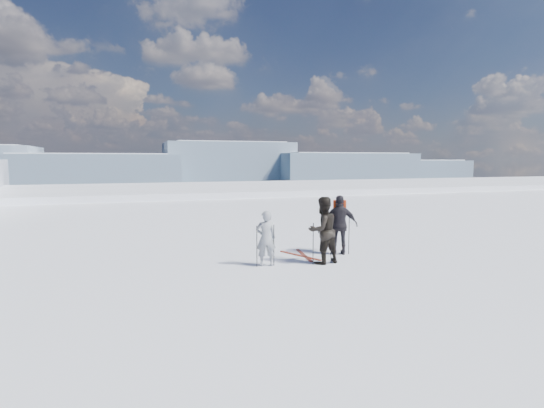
{
  "coord_description": "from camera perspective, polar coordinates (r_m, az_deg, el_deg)",
  "views": [
    {
      "loc": [
        -5.79,
        -9.17,
        2.95
      ],
      "look_at": [
        -1.75,
        3.0,
        1.61
      ],
      "focal_mm": 28.0,
      "sensor_mm": 36.0,
      "label": 1
    }
  ],
  "objects": [
    {
      "name": "skis_loose",
      "position": [
        13.21,
        4.07,
        -6.9
      ],
      "size": [
        0.77,
        1.7,
        0.03
      ],
      "color": "black",
      "rests_on": "ground"
    },
    {
      "name": "skier_pack",
      "position": [
        13.4,
        9.12,
        -2.8
      ],
      "size": [
        1.18,
        0.84,
        1.86
      ],
      "primitive_type": "imported",
      "rotation": [
        0.0,
        0.0,
        2.74
      ],
      "color": "black",
      "rests_on": "ground"
    },
    {
      "name": "skier_dark",
      "position": [
        12.15,
        6.83,
        -3.52
      ],
      "size": [
        1.06,
        0.91,
        1.92
      ],
      "primitive_type": "imported",
      "rotation": [
        0.0,
        0.0,
        3.36
      ],
      "color": "black",
      "rests_on": "ground"
    },
    {
      "name": "backpack",
      "position": [
        13.52,
        9.12,
        2.35
      ],
      "size": [
        0.45,
        0.36,
        0.52
      ],
      "primitive_type": "cube",
      "rotation": [
        0.0,
        0.0,
        2.74
      ],
      "color": "red",
      "rests_on": "skier_pack"
    },
    {
      "name": "far_mountain_range",
      "position": [
        465.41,
        -14.07,
        4.55
      ],
      "size": [
        770.0,
        110.0,
        53.0
      ],
      "color": "slate",
      "rests_on": "ground"
    },
    {
      "name": "skier_grey",
      "position": [
        11.82,
        -0.84,
        -4.64
      ],
      "size": [
        0.62,
        0.45,
        1.55
      ],
      "primitive_type": "imported",
      "rotation": [
        0.0,
        0.0,
        2.99
      ],
      "color": "gray",
      "rests_on": "ground"
    },
    {
      "name": "ski_poles",
      "position": [
        12.44,
        5.29,
        -4.97
      ],
      "size": [
        3.2,
        0.94,
        1.32
      ],
      "color": "black",
      "rests_on": "ground"
    },
    {
      "name": "lake_basin",
      "position": [
        40.71,
        -9.78,
        -7.54
      ],
      "size": [
        820.0,
        820.0,
        71.62
      ],
      "color": "white",
      "rests_on": "ground"
    }
  ]
}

